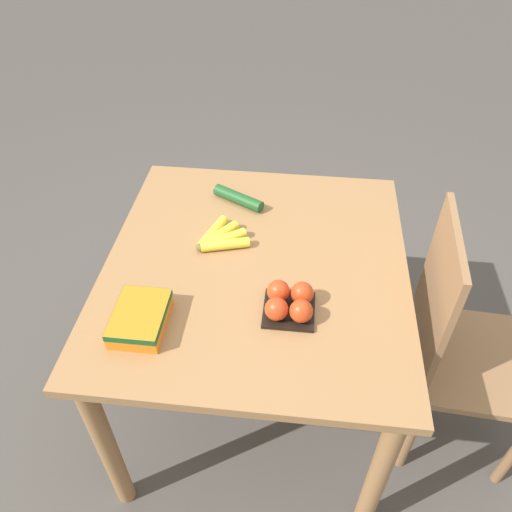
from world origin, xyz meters
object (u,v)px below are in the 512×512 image
at_px(tomato_pack, 289,302).
at_px(cucumber_near, 238,198).
at_px(banana_bunch, 219,239).
at_px(carrot_bag, 140,317).
at_px(chair, 457,347).

xyz_separation_m(tomato_pack, cucumber_near, (-0.49, -0.21, -0.02)).
distance_m(banana_bunch, carrot_bag, 0.40).
bearing_deg(chair, cucumber_near, 68.77).
bearing_deg(banana_bunch, chair, 80.36).
bearing_deg(carrot_bag, banana_bunch, 156.96).
bearing_deg(tomato_pack, banana_bunch, -137.94).
relative_size(banana_bunch, carrot_bag, 0.92).
bearing_deg(carrot_bag, chair, 103.53).
height_order(chair, cucumber_near, chair).
height_order(banana_bunch, cucumber_near, cucumber_near).
bearing_deg(tomato_pack, carrot_bag, -76.59).
height_order(chair, banana_bunch, chair).
distance_m(chair, banana_bunch, 0.85).
bearing_deg(carrot_bag, tomato_pack, 103.41).
xyz_separation_m(banana_bunch, tomato_pack, (0.27, 0.24, 0.02)).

